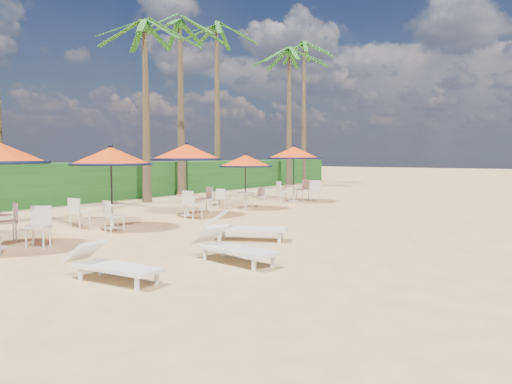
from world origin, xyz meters
TOP-DOWN VIEW (x-y plane):
  - ground at (0.00, 0.00)m, footprint 160.00×160.00m
  - scrub_hedge at (-13.50, 11.00)m, footprint 3.00×40.00m
  - station_1 at (-4.98, 3.37)m, footprint 2.41×2.41m
  - station_2 at (-5.23, 7.08)m, footprint 2.57×2.58m
  - station_3 at (-4.91, 10.12)m, footprint 2.18×2.18m
  - station_4 at (-4.81, 14.02)m, footprint 2.57×2.57m
  - lounger_near at (-0.00, -0.75)m, footprint 1.90×0.72m
  - lounger_mid at (0.78, 1.65)m, footprint 2.10×0.98m
  - lounger_far at (-0.55, 3.89)m, footprint 2.23×1.55m
  - palm_3 at (-10.23, 9.80)m, footprint 5.00×5.00m
  - palm_4 at (-11.25, 13.22)m, footprint 5.00×5.00m
  - palm_5 at (-13.24, 18.73)m, footprint 5.00×5.00m
  - palm_6 at (-10.70, 23.45)m, footprint 5.00×5.00m
  - palm_7 at (-12.02, 27.93)m, footprint 5.00×5.00m

SIDE VIEW (x-z plane):
  - ground at x=0.00m, z-range 0.00..0.00m
  - lounger_near at x=0.00m, z-range -0.02..0.64m
  - lounger_mid at x=0.78m, z-range -0.02..0.70m
  - lounger_far at x=-0.55m, z-range -0.03..0.75m
  - scrub_hedge at x=-13.50m, z-range 0.00..1.80m
  - station_3 at x=-4.91m, z-range 0.60..2.87m
  - station_1 at x=-4.98m, z-range 0.66..3.18m
  - station_4 at x=-4.81m, z-range 0.62..3.30m
  - station_2 at x=-5.23m, z-range 0.70..3.38m
  - palm_3 at x=-10.23m, z-range 3.37..11.60m
  - palm_4 at x=-11.25m, z-range 3.81..13.02m
  - palm_6 at x=-10.70m, z-range 3.88..13.27m
  - palm_5 at x=-13.24m, z-range 4.33..14.76m
  - palm_7 at x=-12.02m, z-range 4.49..15.27m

